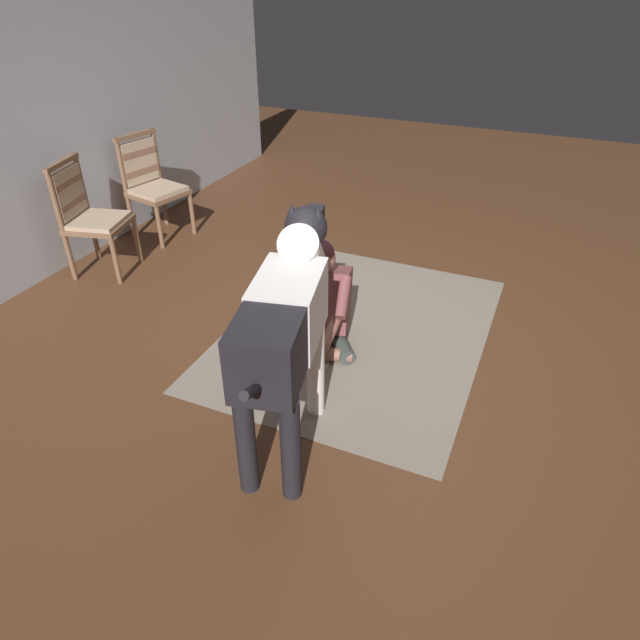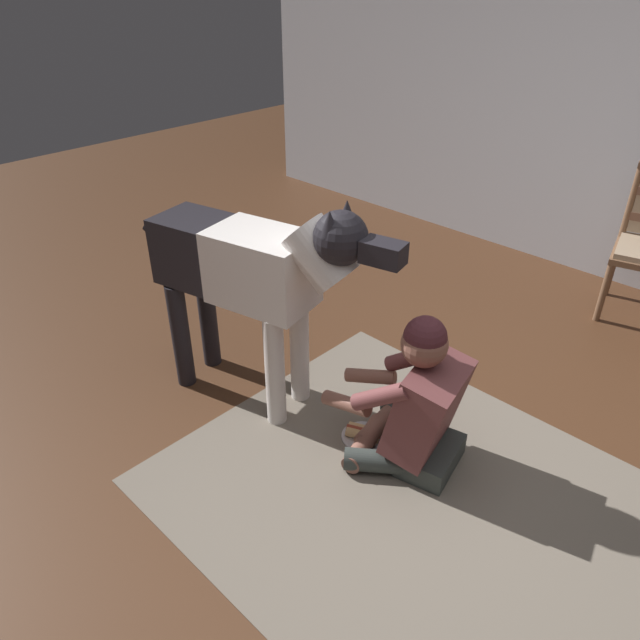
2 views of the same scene
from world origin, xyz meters
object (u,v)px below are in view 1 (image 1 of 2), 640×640
at_px(hot_dog_on_plate, 313,361).
at_px(dining_chair_left_of_pair, 87,212).
at_px(person_sitting_on_floor, 320,304).
at_px(large_dog, 286,320).
at_px(dining_chair_right_of_pair, 151,181).

bearing_deg(hot_dog_on_plate, dining_chair_left_of_pair, 77.37).
height_order(dining_chair_left_of_pair, hot_dog_on_plate, dining_chair_left_of_pair).
xyz_separation_m(person_sitting_on_floor, large_dog, (-0.90, -0.20, 0.45)).
bearing_deg(dining_chair_right_of_pair, hot_dog_on_plate, -120.67).
xyz_separation_m(dining_chair_right_of_pair, person_sitting_on_floor, (-1.12, -2.27, -0.21)).
relative_size(dining_chair_left_of_pair, large_dog, 0.65).
distance_m(large_dog, hot_dog_on_plate, 1.00).
xyz_separation_m(person_sitting_on_floor, hot_dog_on_plate, (-0.26, -0.06, -0.30)).
bearing_deg(person_sitting_on_floor, dining_chair_right_of_pair, 63.71).
bearing_deg(dining_chair_left_of_pair, person_sitting_on_floor, -96.59).
distance_m(dining_chair_left_of_pair, person_sitting_on_floor, 2.29).
bearing_deg(hot_dog_on_plate, person_sitting_on_floor, 12.56).
distance_m(person_sitting_on_floor, hot_dog_on_plate, 0.40).
bearing_deg(dining_chair_left_of_pair, large_dog, -115.18).
xyz_separation_m(dining_chair_right_of_pair, hot_dog_on_plate, (-1.38, -2.33, -0.52)).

